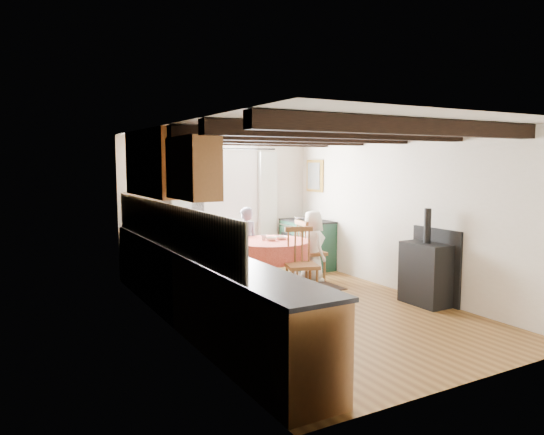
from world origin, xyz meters
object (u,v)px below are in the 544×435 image
aga_range (307,244)px  cast_iron_stove (426,257)px  child_far (245,243)px  chair_near (302,263)px  cup (264,237)px  chair_left (224,262)px  child_right (313,246)px  dining_table (271,264)px  chair_right (311,250)px

aga_range → cast_iron_stove: (0.11, -2.81, 0.21)m
aga_range → child_far: size_ratio=0.82×
chair_near → cup: chair_near is taller
cast_iron_stove → aga_range: bearing=92.2°
chair_left → aga_range: bearing=117.4°
aga_range → cast_iron_stove: cast_iron_stove is taller
child_right → chair_left: bearing=100.5°
dining_table → chair_near: (0.06, -0.80, 0.15)m
chair_left → child_right: child_right is taller
dining_table → child_far: bearing=97.2°
dining_table → child_far: size_ratio=1.01×
cast_iron_stove → child_far: bearing=119.4°
dining_table → aga_range: (1.28, 0.91, 0.09)m
child_right → cup: 0.89m
dining_table → child_far: (-0.09, 0.72, 0.24)m
chair_right → child_right: size_ratio=0.86×
chair_near → aga_range: 2.10m
cup → chair_near: bearing=-82.0°
aga_range → child_right: bearing=-118.2°
chair_left → child_far: 1.12m
cast_iron_stove → child_far: size_ratio=1.10×
cast_iron_stove → dining_table: bearing=126.1°
cup → dining_table: bearing=-60.8°
cast_iron_stove → child_right: size_ratio=1.14×
aga_range → child_far: (-1.37, -0.19, 0.15)m
dining_table → chair_near: bearing=-85.6°
cast_iron_stove → cup: bearing=125.7°
dining_table → chair_left: 0.86m
chair_right → child_far: 1.11m
chair_left → chair_right: chair_right is taller
child_right → cast_iron_stove: bearing=-155.7°
aga_range → cup: 1.59m
dining_table → cast_iron_stove: size_ratio=0.92×
chair_right → cup: chair_right is taller
chair_right → dining_table: bearing=101.6°
chair_near → cast_iron_stove: cast_iron_stove is taller
dining_table → chair_right: size_ratio=1.21×
dining_table → child_right: child_right is taller
chair_right → child_right: child_right is taller
chair_left → cup: 0.86m
chair_near → child_far: child_far is taller
dining_table → child_far: 0.76m
chair_left → dining_table: bearing=98.5°
chair_right → aga_range: chair_right is taller
dining_table → cast_iron_stove: cast_iron_stove is taller
aga_range → chair_near: bearing=-125.4°
cast_iron_stove → child_right: bearing=107.2°
child_far → child_right: size_ratio=1.04×
chair_near → chair_right: 1.13m
chair_near → chair_right: bearing=66.3°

